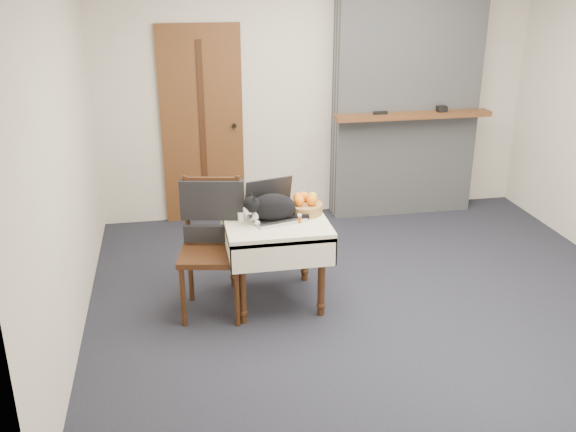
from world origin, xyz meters
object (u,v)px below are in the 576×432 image
door (202,126)px  pill_bottle (300,218)px  side_table (275,232)px  chair (212,227)px  fruit_basket (305,205)px  cat (273,208)px  cream_jar (242,216)px  laptop (273,208)px

door → pill_bottle: door is taller
side_table → chair: bearing=-179.4°
side_table → fruit_basket: size_ratio=2.84×
cat → chair: 0.49m
cream_jar → pill_bottle: bearing=-16.3°
side_table → chair: size_ratio=0.75×
side_table → laptop: laptop is taller
laptop → chair: size_ratio=0.44×
chair → door: bearing=98.9°
laptop → cream_jar: bearing=172.3°
door → chair: 1.93m
cream_jar → chair: chair is taller
chair → cream_jar: bearing=14.2°
door → cream_jar: door is taller
chair → side_table: bearing=11.3°
fruit_basket → cat: bearing=-156.4°
cream_jar → pill_bottle: 0.44m
laptop → fruit_basket: size_ratio=1.68×
door → fruit_basket: size_ratio=7.29×
side_table → cream_jar: bearing=178.0°
cat → pill_bottle: (0.19, -0.08, -0.07)m
cat → fruit_basket: 0.30m
cat → pill_bottle: cat is taller
cat → door: bearing=86.4°
chair → fruit_basket: bearing=17.5°
laptop → pill_bottle: laptop is taller
cream_jar → chair: bearing=-176.5°
cat → chair: size_ratio=0.49×
laptop → cat: (-0.01, -0.08, 0.03)m
cat → fruit_basket: (0.27, 0.12, -0.04)m
door → fruit_basket: bearing=-69.6°
pill_bottle → cat: bearing=156.9°
pill_bottle → fruit_basket: fruit_basket is taller
cream_jar → pill_bottle: cream_jar is taller
door → cat: size_ratio=3.87×
side_table → fruit_basket: (0.25, 0.08, 0.18)m
door → pill_bottle: 2.11m
laptop → cat: laptop is taller
laptop → cream_jar: size_ratio=6.64×
laptop → fruit_basket: 0.26m
pill_bottle → chair: 0.66m
cat → fruit_basket: size_ratio=1.89×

